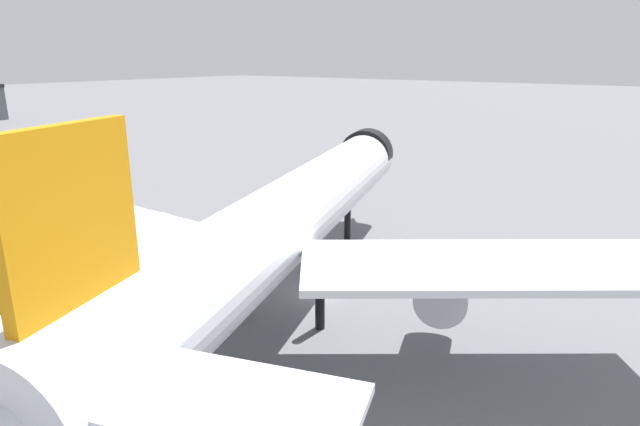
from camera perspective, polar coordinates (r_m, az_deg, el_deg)
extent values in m
plane|color=slate|center=(53.47, -0.27, -8.65)|extent=(900.00, 900.00, 0.00)
cylinder|color=silver|center=(47.78, -3.02, -0.26)|extent=(60.04, 25.97, 6.88)
cone|color=silver|center=(76.33, 5.14, 5.97)|extent=(9.33, 8.81, 6.75)
cylinder|color=black|center=(74.91, 4.91, 6.18)|extent=(5.15, 7.58, 6.95)
cube|color=silver|center=(52.75, -22.65, -0.91)|extent=(10.04, 27.56, 0.55)
cylinder|color=#B7BAC1|center=(52.50, -18.61, -3.17)|extent=(9.31, 6.31, 3.79)
cube|color=silver|center=(40.72, 17.80, -5.32)|extent=(24.21, 27.87, 0.55)
cylinder|color=#B7BAC1|center=(42.99, 13.15, -7.06)|extent=(9.31, 6.31, 3.79)
cube|color=orange|center=(25.05, -24.45, -4.08)|extent=(7.16, 2.99, 11.01)
cube|color=silver|center=(22.45, -10.44, -19.11)|extent=(8.71, 12.16, 0.41)
cylinder|color=black|center=(67.40, 2.93, -0.81)|extent=(0.83, 0.83, 5.51)
cylinder|color=black|center=(48.68, -8.21, -7.88)|extent=(0.83, 0.83, 5.51)
cylinder|color=black|center=(46.19, -0.01, -9.08)|extent=(0.83, 0.83, 5.51)
cube|color=black|center=(80.73, -26.54, -1.23)|extent=(4.57, 5.94, 0.35)
cube|color=silver|center=(82.07, -26.64, -0.27)|extent=(3.05, 3.01, 1.60)
cube|color=#1E2D38|center=(82.94, -26.67, 0.12)|extent=(1.75, 0.96, 0.80)
cube|color=silver|center=(79.44, -26.65, -0.55)|extent=(3.56, 3.99, 2.20)
cylinder|color=black|center=(82.67, -27.33, -1.08)|extent=(0.66, 0.93, 0.90)
cylinder|color=black|center=(82.61, -25.75, -0.88)|extent=(0.66, 0.93, 0.90)
cylinder|color=black|center=(78.97, -27.33, -1.83)|extent=(0.66, 0.93, 0.90)
cylinder|color=black|center=(78.91, -25.68, -1.63)|extent=(0.66, 0.93, 0.90)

